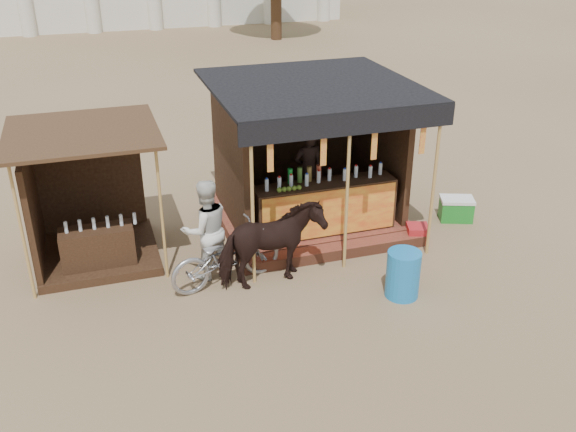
% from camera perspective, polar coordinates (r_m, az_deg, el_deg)
% --- Properties ---
extents(ground, '(120.00, 120.00, 0.00)m').
position_cam_1_polar(ground, '(9.62, 2.97, -9.90)').
color(ground, '#846B4C').
rests_on(ground, ground).
extents(main_stall, '(3.60, 3.61, 2.78)m').
position_cam_1_polar(main_stall, '(12.20, 1.95, 3.73)').
color(main_stall, brown).
rests_on(main_stall, ground).
extents(secondary_stall, '(2.40, 2.40, 2.38)m').
position_cam_1_polar(secondary_stall, '(11.54, -17.74, 0.16)').
color(secondary_stall, '#3C2715').
rests_on(secondary_stall, ground).
extents(cow, '(1.79, 1.02, 1.43)m').
position_cam_1_polar(cow, '(10.27, -1.51, -2.66)').
color(cow, black).
rests_on(cow, ground).
extents(motorbike, '(2.04, 1.10, 1.02)m').
position_cam_1_polar(motorbike, '(10.45, -5.52, -3.55)').
color(motorbike, '#919299').
rests_on(motorbike, ground).
extents(bystander, '(0.94, 0.79, 1.72)m').
position_cam_1_polar(bystander, '(10.54, -7.31, -1.20)').
color(bystander, silver).
rests_on(bystander, ground).
extents(blue_barrel, '(0.67, 0.67, 0.78)m').
position_cam_1_polar(blue_barrel, '(10.29, 10.19, -5.11)').
color(blue_barrel, '#1872B8').
rests_on(blue_barrel, ground).
extents(red_crate, '(0.48, 0.48, 0.32)m').
position_cam_1_polar(red_crate, '(12.08, 11.42, -1.54)').
color(red_crate, '#AB1C1F').
rests_on(red_crate, ground).
extents(cooler, '(0.75, 0.64, 0.46)m').
position_cam_1_polar(cooler, '(13.07, 14.72, 0.63)').
color(cooler, '#1B7D23').
rests_on(cooler, ground).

